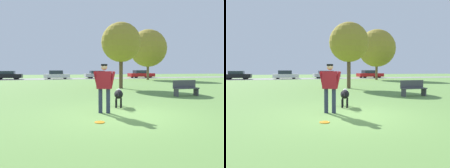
{
  "view_description": "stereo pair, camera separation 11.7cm",
  "coord_description": "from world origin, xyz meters",
  "views": [
    {
      "loc": [
        -2.34,
        -6.19,
        1.39
      ],
      "look_at": [
        -0.07,
        1.0,
        0.9
      ],
      "focal_mm": 35.0,
      "sensor_mm": 36.0,
      "label": 1
    },
    {
      "loc": [
        -2.23,
        -6.23,
        1.39
      ],
      "look_at": [
        -0.07,
        1.0,
        0.9
      ],
      "focal_mm": 35.0,
      "sensor_mm": 36.0,
      "label": 2
    }
  ],
  "objects": [
    {
      "name": "dog",
      "position": [
        0.35,
        1.52,
        0.46
      ],
      "size": [
        0.54,
        0.99,
        0.66
      ],
      "rotation": [
        0.0,
        0.0,
        1.22
      ],
      "color": "black",
      "rests_on": "ground_plane"
    },
    {
      "name": "tree_far_right",
      "position": [
        11.7,
        21.59,
        4.41
      ],
      "size": [
        5.2,
        5.2,
        7.01
      ],
      "color": "brown",
      "rests_on": "ground_plane"
    },
    {
      "name": "tree_mid_center",
      "position": [
        3.23,
        9.25,
        3.43
      ],
      "size": [
        2.95,
        2.95,
        4.93
      ],
      "color": "brown",
      "rests_on": "ground_plane"
    },
    {
      "name": "parked_car_silver",
      "position": [
        6.29,
        29.12,
        0.63
      ],
      "size": [
        4.42,
        1.77,
        1.26
      ],
      "rotation": [
        0.0,
        0.0,
        0.01
      ],
      "color": "#B7B7BC",
      "rests_on": "ground_plane"
    },
    {
      "name": "park_bench",
      "position": [
        4.9,
        3.69,
        0.45
      ],
      "size": [
        1.4,
        0.41,
        0.84
      ],
      "rotation": [
        0.0,
        0.0,
        -0.0
      ],
      "color": "#47474C",
      "rests_on": "ground_plane"
    },
    {
      "name": "parked_car_red",
      "position": [
        14.2,
        29.13,
        0.66
      ],
      "size": [
        4.62,
        1.96,
        1.34
      ],
      "rotation": [
        0.0,
        0.0,
        0.03
      ],
      "color": "red",
      "rests_on": "ground_plane"
    },
    {
      "name": "parked_car_white",
      "position": [
        -0.36,
        28.7,
        0.63
      ],
      "size": [
        3.99,
        1.97,
        1.31
      ],
      "rotation": [
        0.0,
        0.0,
        -0.05
      ],
      "color": "white",
      "rests_on": "ground_plane"
    },
    {
      "name": "person",
      "position": [
        -0.49,
        0.51,
        0.93
      ],
      "size": [
        0.68,
        0.42,
        1.58
      ],
      "rotation": [
        0.0,
        0.0,
        -0.49
      ],
      "color": "#2D334C",
      "rests_on": "ground_plane"
    },
    {
      "name": "far_road_strip",
      "position": [
        0.0,
        28.79,
        0.01
      ],
      "size": [
        120.0,
        6.0,
        0.01
      ],
      "color": "gray",
      "rests_on": "ground_plane"
    },
    {
      "name": "frisbee",
      "position": [
        -0.95,
        -0.69,
        0.01
      ],
      "size": [
        0.27,
        0.27,
        0.02
      ],
      "color": "orange",
      "rests_on": "ground_plane"
    },
    {
      "name": "parked_car_black",
      "position": [
        -7.26,
        28.57,
        0.63
      ],
      "size": [
        3.88,
        1.95,
        1.24
      ],
      "rotation": [
        0.0,
        0.0,
        -0.04
      ],
      "color": "black",
      "rests_on": "ground_plane"
    },
    {
      "name": "ground_plane",
      "position": [
        0.0,
        0.0,
        0.0
      ],
      "size": [
        120.0,
        120.0,
        0.0
      ],
      "primitive_type": "plane",
      "color": "#608C42"
    }
  ]
}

